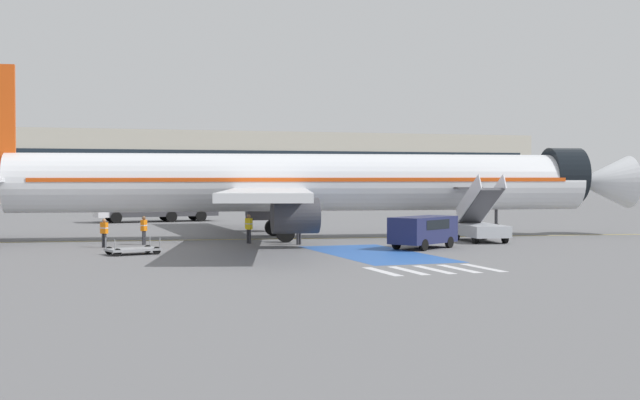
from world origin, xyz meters
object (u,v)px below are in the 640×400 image
(baggage_cart, at_px, (133,249))
(ground_crew_3, at_px, (144,228))
(ground_crew_1, at_px, (104,231))
(terminal_building, at_px, (199,167))
(service_van_1, at_px, (423,229))
(ground_crew_0, at_px, (249,227))
(boarding_stairs_forward, at_px, (480,225))
(airliner, at_px, (295,183))
(fuel_tanker, at_px, (158,201))
(ground_crew_2, at_px, (299,226))

(baggage_cart, bearing_deg, ground_crew_3, 154.12)
(ground_crew_1, xyz_separation_m, terminal_building, (22.51, 87.48, 4.52))
(terminal_building, bearing_deg, ground_crew_1, -104.43)
(service_van_1, bearing_deg, baggage_cart, 52.78)
(ground_crew_0, bearing_deg, boarding_stairs_forward, 45.51)
(airliner, xyz_separation_m, fuel_tanker, (-5.10, 24.01, -1.80))
(fuel_tanker, height_order, ground_crew_2, fuel_tanker)
(airliner, relative_size, fuel_tanker, 4.33)
(boarding_stairs_forward, xyz_separation_m, ground_crew_3, (-19.91, 4.00, -0.04))
(baggage_cart, relative_size, ground_crew_2, 1.53)
(airliner, bearing_deg, ground_crew_2, -5.99)
(boarding_stairs_forward, distance_m, ground_crew_0, 14.17)
(service_van_1, distance_m, ground_crew_1, 17.88)
(ground_crew_0, xyz_separation_m, ground_crew_3, (-6.06, 0.99, -0.04))
(service_van_1, height_order, ground_crew_3, service_van_1)
(ground_crew_3, bearing_deg, airliner, -42.18)
(ground_crew_1, xyz_separation_m, ground_crew_3, (2.39, 1.29, 0.03))
(boarding_stairs_forward, bearing_deg, terminal_building, 98.50)
(ground_crew_1, bearing_deg, terminal_building, -54.12)
(airliner, bearing_deg, baggage_cart, -45.16)
(boarding_stairs_forward, height_order, ground_crew_2, boarding_stairs_forward)
(fuel_tanker, bearing_deg, ground_crew_2, -177.83)
(baggage_cart, relative_size, ground_crew_0, 1.65)
(ground_crew_1, bearing_deg, airliner, -114.84)
(airliner, distance_m, boarding_stairs_forward, 11.97)
(fuel_tanker, height_order, ground_crew_0, fuel_tanker)
(fuel_tanker, relative_size, terminal_building, 0.09)
(fuel_tanker, xyz_separation_m, ground_crew_0, (1.30, -26.96, -0.79))
(airliner, distance_m, terminal_building, 84.87)
(ground_crew_3, xyz_separation_m, terminal_building, (20.12, 86.19, 4.49))
(ground_crew_2, bearing_deg, baggage_cart, -175.42)
(fuel_tanker, bearing_deg, boarding_stairs_forward, -158.64)
(baggage_cart, bearing_deg, terminal_building, 153.63)
(ground_crew_0, distance_m, terminal_building, 88.42)
(airliner, xyz_separation_m, ground_crew_3, (-9.86, -1.96, -2.63))
(service_van_1, relative_size, ground_crew_2, 2.47)
(boarding_stairs_forward, xyz_separation_m, terminal_building, (0.21, 90.19, 4.45))
(airliner, distance_m, ground_crew_1, 12.94)
(airliner, height_order, service_van_1, airliner)
(boarding_stairs_forward, relative_size, ground_crew_0, 3.14)
(terminal_building, bearing_deg, airliner, -96.95)
(boarding_stairs_forward, height_order, ground_crew_0, boarding_stairs_forward)
(ground_crew_1, bearing_deg, ground_crew_0, -127.69)
(baggage_cart, distance_m, ground_crew_3, 6.48)
(ground_crew_2, xyz_separation_m, ground_crew_3, (-8.61, 2.81, -0.13))
(terminal_building, bearing_deg, service_van_1, -93.55)
(airliner, relative_size, ground_crew_0, 26.73)
(airliner, xyz_separation_m, ground_crew_1, (-12.24, -3.25, -2.66))
(terminal_building, bearing_deg, ground_crew_0, -99.16)
(boarding_stairs_forward, height_order, baggage_cart, boarding_stairs_forward)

